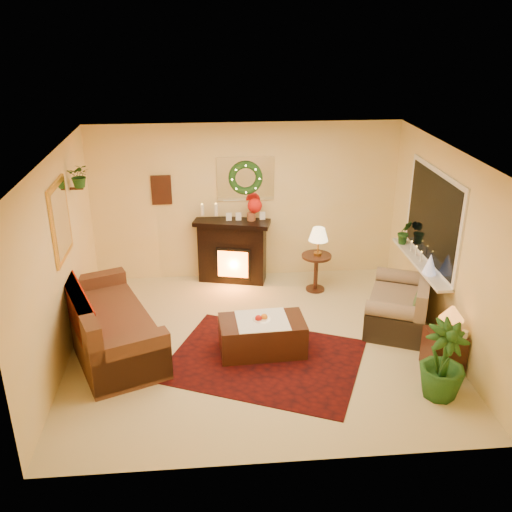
{
  "coord_description": "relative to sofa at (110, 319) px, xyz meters",
  "views": [
    {
      "loc": [
        -0.64,
        -6.66,
        4.17
      ],
      "look_at": [
        0.0,
        0.35,
        1.15
      ],
      "focal_mm": 40.0,
      "sensor_mm": 36.0,
      "label": 1
    }
  ],
  "objects": [
    {
      "name": "window_frame",
      "position": [
        4.46,
        0.47,
        1.12
      ],
      "size": [
        0.03,
        1.86,
        1.36
      ],
      "primitive_type": "cube",
      "color": "white",
      "rests_on": "wall_right"
    },
    {
      "name": "red_throw",
      "position": [
        -0.04,
        0.13,
        0.03
      ],
      "size": [
        0.82,
        1.34,
        0.02
      ],
      "primitive_type": "cube",
      "color": "red",
      "rests_on": "sofa"
    },
    {
      "name": "ceiling",
      "position": [
        1.97,
        -0.08,
        2.17
      ],
      "size": [
        5.0,
        5.0,
        0.0
      ],
      "primitive_type": "plane",
      "color": "white",
      "rests_on": "ground"
    },
    {
      "name": "lamp_tiffany",
      "position": [
        4.25,
        -0.92,
        0.32
      ],
      "size": [
        0.3,
        0.3,
        0.44
      ],
      "primitive_type": "cone",
      "color": "#FFA212",
      "rests_on": "end_table_square"
    },
    {
      "name": "sofa",
      "position": [
        0.0,
        0.0,
        0.0
      ],
      "size": [
        1.71,
        2.38,
        0.94
      ],
      "primitive_type": "cube",
      "rotation": [
        0.0,
        0.0,
        0.39
      ],
      "color": "brown",
      "rests_on": "floor"
    },
    {
      "name": "hanging_plant",
      "position": [
        -0.37,
        0.97,
        1.54
      ],
      "size": [
        0.33,
        0.28,
        0.36
      ],
      "primitive_type": "imported",
      "color": "#194719",
      "rests_on": "wall_left"
    },
    {
      "name": "fruit_bowl",
      "position": [
        2.0,
        -0.26,
        0.02
      ],
      "size": [
        0.24,
        0.24,
        0.06
      ],
      "primitive_type": "cylinder",
      "color": "white",
      "rests_on": "coffee_table"
    },
    {
      "name": "floor",
      "position": [
        1.97,
        -0.08,
        -0.43
      ],
      "size": [
        5.0,
        5.0,
        0.0
      ],
      "primitive_type": "plane",
      "color": "beige",
      "rests_on": "ground"
    },
    {
      "name": "loveseat",
      "position": [
        4.03,
        0.29,
        -0.01
      ],
      "size": [
        1.28,
        1.57,
        0.79
      ],
      "primitive_type": "cube",
      "rotation": [
        0.0,
        0.0,
        -0.41
      ],
      "color": "#8B7358",
      "rests_on": "floor"
    },
    {
      "name": "coffee_table",
      "position": [
        2.0,
        -0.29,
        -0.22
      ],
      "size": [
        1.14,
        0.67,
        0.47
      ],
      "primitive_type": "cube",
      "rotation": [
        0.0,
        0.0,
        0.05
      ],
      "color": "#4C2414",
      "rests_on": "floor"
    },
    {
      "name": "wreath",
      "position": [
        1.97,
        2.11,
        1.29
      ],
      "size": [
        0.55,
        0.11,
        0.55
      ],
      "primitive_type": "torus",
      "rotation": [
        1.57,
        0.0,
        0.0
      ],
      "color": "#194719",
      "rests_on": "wall_back"
    },
    {
      "name": "mini_tree",
      "position": [
        4.31,
        0.04,
        0.61
      ],
      "size": [
        0.19,
        0.19,
        0.29
      ],
      "primitive_type": "cone",
      "color": "silver",
      "rests_on": "window_sill"
    },
    {
      "name": "wall_back",
      "position": [
        1.97,
        2.17,
        0.87
      ],
      "size": [
        5.0,
        5.0,
        0.0
      ],
      "primitive_type": "plane",
      "color": "#EFD88C",
      "rests_on": "ground"
    },
    {
      "name": "gold_mirror",
      "position": [
        -0.51,
        0.22,
        1.32
      ],
      "size": [
        0.03,
        0.84,
        1.0
      ],
      "primitive_type": "cube",
      "color": "gold",
      "rests_on": "wall_left"
    },
    {
      "name": "wall_right",
      "position": [
        4.47,
        -0.08,
        0.87
      ],
      "size": [
        4.5,
        4.5,
        0.0
      ],
      "primitive_type": "plane",
      "color": "#EFD88C",
      "rests_on": "ground"
    },
    {
      "name": "wall_left",
      "position": [
        -0.53,
        -0.08,
        0.87
      ],
      "size": [
        4.5,
        4.5,
        0.0
      ],
      "primitive_type": "plane",
      "color": "#EFD88C",
      "rests_on": "ground"
    },
    {
      "name": "end_table_square",
      "position": [
        4.23,
        -0.89,
        -0.16
      ],
      "size": [
        0.44,
        0.44,
        0.52
      ],
      "primitive_type": "cube",
      "rotation": [
        0.0,
        0.0,
        0.04
      ],
      "color": "#442018",
      "rests_on": "floor"
    },
    {
      "name": "side_table_round",
      "position": [
        3.05,
        1.46,
        -0.1
      ],
      "size": [
        0.48,
        0.48,
        0.62
      ],
      "primitive_type": "cylinder",
      "rotation": [
        0.0,
        0.0,
        -0.01
      ],
      "color": "black",
      "rests_on": "floor"
    },
    {
      "name": "wall_art",
      "position": [
        0.62,
        2.15,
        1.12
      ],
      "size": [
        0.32,
        0.03,
        0.48
      ],
      "primitive_type": "cube",
      "color": "#381E11",
      "rests_on": "wall_back"
    },
    {
      "name": "window_sill",
      "position": [
        4.35,
        0.47,
        0.44
      ],
      "size": [
        0.22,
        1.86,
        0.04
      ],
      "primitive_type": "cube",
      "color": "white",
      "rests_on": "wall_right"
    },
    {
      "name": "sill_plant",
      "position": [
        4.33,
        1.15,
        0.66
      ],
      "size": [
        0.27,
        0.22,
        0.49
      ],
      "primitive_type": "imported",
      "color": "black",
      "rests_on": "window_sill"
    },
    {
      "name": "mantel_candle_a",
      "position": [
        1.26,
        1.96,
        0.83
      ],
      "size": [
        0.06,
        0.06,
        0.18
      ],
      "primitive_type": "cylinder",
      "color": "white",
      "rests_on": "fireplace"
    },
    {
      "name": "wall_front",
      "position": [
        1.97,
        -2.33,
        0.87
      ],
      "size": [
        5.0,
        5.0,
        0.0
      ],
      "primitive_type": "plane",
      "color": "#EFD88C",
      "rests_on": "ground"
    },
    {
      "name": "mantel_candle_b",
      "position": [
        1.48,
        1.94,
        0.83
      ],
      "size": [
        0.06,
        0.06,
        0.19
      ],
      "primitive_type": "cylinder",
      "color": "white",
      "rests_on": "fireplace"
    },
    {
      "name": "fireplace",
      "position": [
        1.73,
        1.96,
        0.12
      ],
      "size": [
        1.14,
        0.6,
        1.0
      ],
      "primitive_type": "cube",
      "rotation": [
        0.0,
        0.0,
        -0.24
      ],
      "color": "black",
      "rests_on": "floor"
    },
    {
      "name": "window_glass",
      "position": [
        4.44,
        0.47,
        1.12
      ],
      "size": [
        0.02,
        1.7,
        1.22
      ],
      "primitive_type": "cube",
      "color": "black",
      "rests_on": "wall_right"
    },
    {
      "name": "area_rug",
      "position": [
        2.02,
        -0.51,
        -0.42
      ],
      "size": [
        2.89,
        2.58,
        0.01
      ],
      "primitive_type": "cube",
      "rotation": [
        0.0,
        0.0,
        -0.41
      ],
      "color": "#430D01",
      "rests_on": "floor"
    },
    {
      "name": "floor_palm",
      "position": [
        3.98,
        -1.42,
        0.02
      ],
      "size": [
        1.96,
        1.96,
        2.85
      ],
      "primitive_type": "imported",
      "rotation": [
        0.0,
        0.0,
        0.27
      ],
      "color": "#215F27",
      "rests_on": "floor"
    },
    {
      "name": "lamp_cream",
      "position": [
        3.06,
        1.45,
        0.45
      ],
      "size": [
        0.31,
        0.31,
        0.47
      ],
      "primitive_type": "cone",
      "color": "#FFDF92",
      "rests_on": "side_table_round"
    },
    {
      "name": "mantel_mirror",
      "position": [
        1.97,
        2.15,
        1.27
      ],
      "size": [
        0.92,
        0.02,
        0.72
      ],
      "primitive_type": "cube",
      "color": "white",
      "rests_on": "wall_back"
    },
    {
      "name": "poinsettia",
      "position": [
        2.11,
        1.97,
        0.87
      ],
      "size": [
        0.23,
        0.23,
        0.23
      ],
      "primitive_type": "sphere",
      "color": "red",
      "rests_on": "fireplace"
    }
  ]
}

